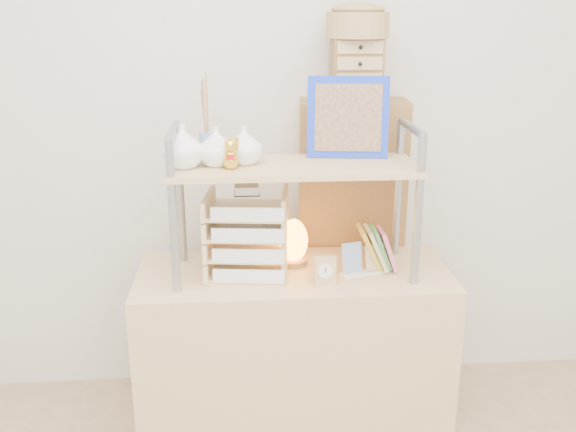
{
  "coord_description": "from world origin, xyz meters",
  "views": [
    {
      "loc": [
        -0.2,
        -1.07,
        1.72
      ],
      "look_at": [
        -0.02,
        1.2,
        0.97
      ],
      "focal_mm": 40.0,
      "sensor_mm": 36.0,
      "label": 1
    }
  ],
  "objects_px": {
    "desk": "(293,357)",
    "letter_tray": "(248,238)",
    "cabinet": "(349,252)",
    "salt_lamp": "(293,242)"
  },
  "relations": [
    {
      "from": "cabinet",
      "to": "salt_lamp",
      "type": "xyz_separation_m",
      "value": [
        -0.28,
        -0.3,
        0.17
      ]
    },
    {
      "from": "desk",
      "to": "cabinet",
      "type": "bearing_deg",
      "value": 52.66
    },
    {
      "from": "desk",
      "to": "letter_tray",
      "type": "distance_m",
      "value": 0.54
    },
    {
      "from": "cabinet",
      "to": "letter_tray",
      "type": "distance_m",
      "value": 0.62
    },
    {
      "from": "desk",
      "to": "letter_tray",
      "type": "xyz_separation_m",
      "value": [
        -0.17,
        0.0,
        0.51
      ]
    },
    {
      "from": "salt_lamp",
      "to": "cabinet",
      "type": "bearing_deg",
      "value": 47.51
    },
    {
      "from": "desk",
      "to": "salt_lamp",
      "type": "relative_size",
      "value": 6.38
    },
    {
      "from": "desk",
      "to": "cabinet",
      "type": "distance_m",
      "value": 0.55
    },
    {
      "from": "letter_tray",
      "to": "desk",
      "type": "bearing_deg",
      "value": -0.71
    },
    {
      "from": "salt_lamp",
      "to": "desk",
      "type": "bearing_deg",
      "value": -94.36
    }
  ]
}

